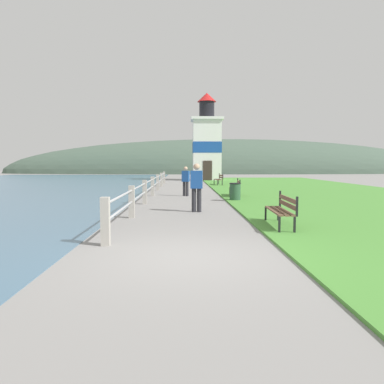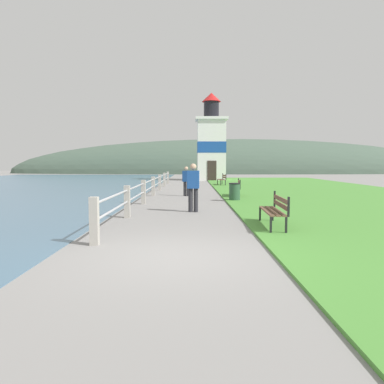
# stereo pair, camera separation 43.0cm
# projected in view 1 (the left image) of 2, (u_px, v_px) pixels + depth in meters

# --- Properties ---
(ground_plane) EXTENTS (160.00, 160.00, 0.00)m
(ground_plane) POSITION_uv_depth(u_px,v_px,m) (189.00, 257.00, 7.00)
(ground_plane) COLOR gray
(grass_verge) EXTENTS (12.00, 44.57, 0.06)m
(grass_verge) POSITION_uv_depth(u_px,v_px,m) (319.00, 193.00, 21.99)
(grass_verge) COLOR #4C8E38
(grass_verge) RESTS_ON ground_plane
(seawall_railing) EXTENTS (0.18, 24.44, 1.04)m
(seawall_railing) POSITION_uv_depth(u_px,v_px,m) (152.00, 185.00, 20.00)
(seawall_railing) COLOR #A8A399
(seawall_railing) RESTS_ON ground_plane
(park_bench_near) EXTENTS (0.56, 2.01, 0.94)m
(park_bench_near) POSITION_uv_depth(u_px,v_px,m) (282.00, 208.00, 10.08)
(park_bench_near) COLOR brown
(park_bench_near) RESTS_ON ground_plane
(park_bench_midway) EXTENTS (0.61, 1.78, 0.94)m
(park_bench_midway) POSITION_uv_depth(u_px,v_px,m) (236.00, 187.00, 19.35)
(park_bench_midway) COLOR brown
(park_bench_midway) RESTS_ON ground_plane
(park_bench_far) EXTENTS (0.60, 1.65, 0.94)m
(park_bench_far) POSITION_uv_depth(u_px,v_px,m) (219.00, 179.00, 29.45)
(park_bench_far) COLOR brown
(park_bench_far) RESTS_ON ground_plane
(lighthouse) EXTENTS (3.22, 3.22, 8.85)m
(lighthouse) POSITION_uv_depth(u_px,v_px,m) (207.00, 144.00, 38.17)
(lighthouse) COLOR white
(lighthouse) RESTS_ON ground_plane
(person_strolling) EXTENTS (0.44, 0.27, 1.74)m
(person_strolling) POSITION_uv_depth(u_px,v_px,m) (197.00, 186.00, 13.39)
(person_strolling) COLOR #28282D
(person_strolling) RESTS_ON ground_plane
(person_by_railing) EXTENTS (0.43, 0.33, 1.57)m
(person_by_railing) POSITION_uv_depth(u_px,v_px,m) (186.00, 180.00, 19.93)
(person_by_railing) COLOR #28282D
(person_by_railing) RESTS_ON ground_plane
(trash_bin) EXTENTS (0.54, 0.54, 0.84)m
(trash_bin) POSITION_uv_depth(u_px,v_px,m) (235.00, 192.00, 17.30)
(trash_bin) COLOR #2D5138
(trash_bin) RESTS_ON ground_plane
(distant_hillside) EXTENTS (80.00, 16.00, 12.00)m
(distant_hillside) POSITION_uv_depth(u_px,v_px,m) (229.00, 173.00, 66.70)
(distant_hillside) COLOR #475B4C
(distant_hillside) RESTS_ON ground_plane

